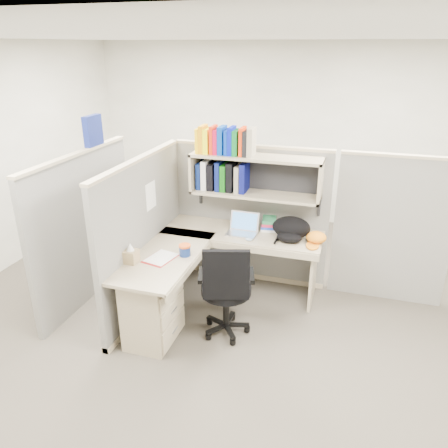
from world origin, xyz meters
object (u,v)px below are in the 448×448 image
(desk, at_px, (179,288))
(backpack, at_px, (291,229))
(task_chair, at_px, (226,304))
(laptop, at_px, (242,225))
(snack_canister, at_px, (185,250))

(desk, height_order, backpack, backpack)
(desk, distance_m, task_chair, 0.50)
(laptop, bearing_deg, desk, -116.41)
(desk, height_order, laptop, laptop)
(backpack, xyz_separation_m, task_chair, (-0.45, -0.82, -0.49))
(backpack, relative_size, snack_canister, 3.45)
(backpack, bearing_deg, laptop, -159.97)
(laptop, xyz_separation_m, backpack, (0.52, 0.01, 0.00))
(task_chair, bearing_deg, desk, 178.19)
(task_chair, bearing_deg, snack_canister, 162.06)
(task_chair, bearing_deg, backpack, 61.26)
(snack_canister, relative_size, task_chair, 0.12)
(desk, xyz_separation_m, task_chair, (0.49, -0.02, -0.08))
(desk, height_order, snack_canister, snack_canister)
(snack_canister, bearing_deg, laptop, 59.05)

